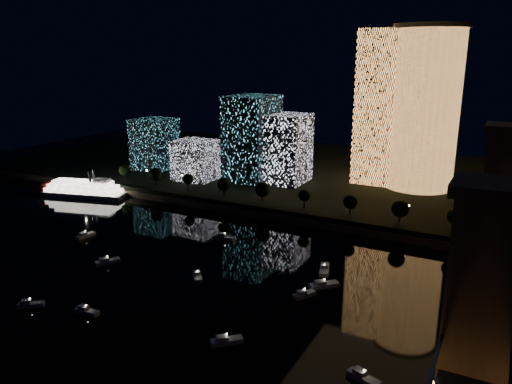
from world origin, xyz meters
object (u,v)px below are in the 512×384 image
Objects in this scene: truss_bridge at (484,314)px; riverboat at (80,189)px; tower_rectangular at (383,108)px; tower_cylindrical at (424,108)px.

riverboat is (-186.93, 65.17, -12.73)m from truss_bridge.
tower_rectangular is 158.85m from truss_bridge.
riverboat is at bearing -147.99° from tower_rectangular.
tower_rectangular is 155.85m from riverboat.
tower_rectangular is at bearing 112.10° from truss_bridge.
tower_cylindrical is at bearing 27.74° from riverboat.
tower_cylindrical is 150.63m from truss_bridge.
truss_bridge is at bearing -74.73° from tower_cylindrical.
tower_rectangular is at bearing 173.61° from tower_cylindrical.
truss_bridge is (39.03, -142.95, -27.08)m from tower_cylindrical.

